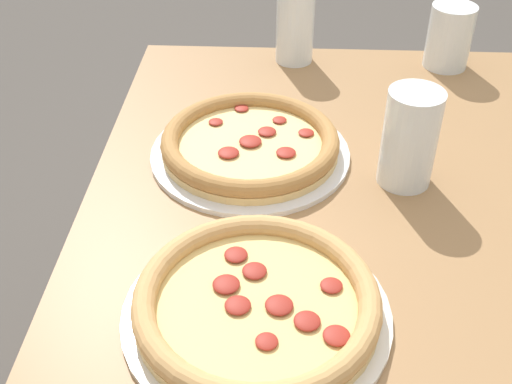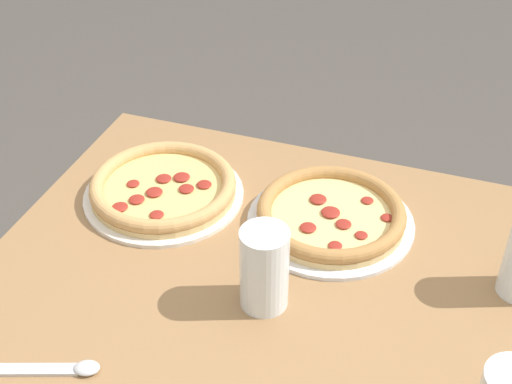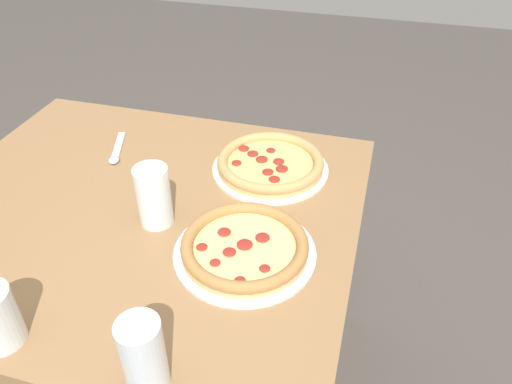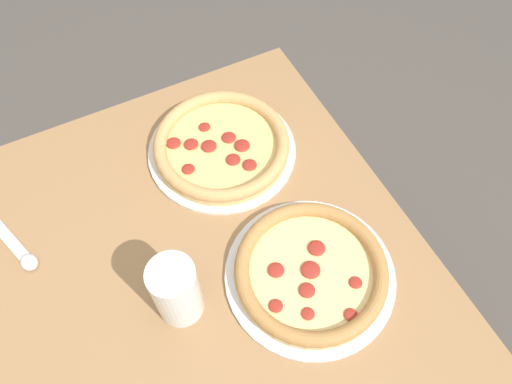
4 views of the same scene
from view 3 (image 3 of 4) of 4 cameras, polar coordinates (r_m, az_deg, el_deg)
The scene contains 6 objects.
table at distance 1.47m, azimuth -11.40°, elevation -13.38°, with size 1.03×0.92×0.75m.
pizza_salami at distance 1.05m, azimuth -1.30°, elevation -6.33°, with size 0.30×0.30×0.04m.
pizza_veggie at distance 1.29m, azimuth 1.65°, elevation 3.23°, with size 0.30×0.30×0.04m.
glass_lemonade at distance 0.83m, azimuth -12.68°, elevation -18.10°, with size 0.07×0.07×0.14m.
glass_orange_juice at distance 1.12m, azimuth -11.57°, elevation -0.78°, with size 0.08×0.08×0.14m.
spoon at distance 1.42m, azimuth -15.65°, elevation 4.45°, with size 0.08×0.17×0.01m.
Camera 3 is at (-0.51, 0.81, 1.48)m, focal length 35.00 mm.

